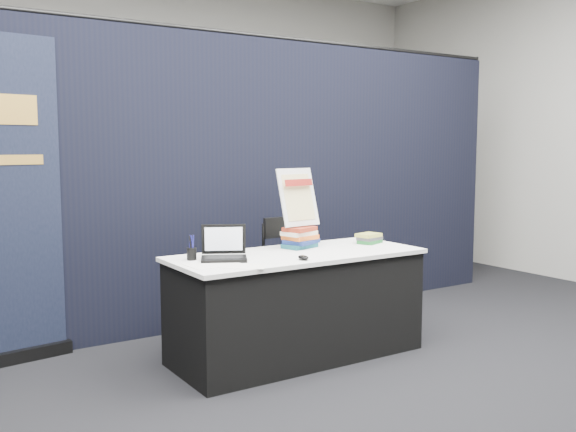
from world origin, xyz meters
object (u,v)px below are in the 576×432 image
at_px(book_stack_tall, 300,237).
at_px(stacking_chair, 296,271).
at_px(info_sign, 298,198).
at_px(laptop, 221,251).
at_px(display_table, 297,305).
at_px(book_stack_short, 369,238).

distance_m(book_stack_tall, stacking_chair, 0.39).
height_order(book_stack_tall, info_sign, info_sign).
relative_size(laptop, book_stack_tall, 1.31).
xyz_separation_m(display_table, book_stack_tall, (0.15, 0.18, 0.45)).
xyz_separation_m(info_sign, stacking_chair, (0.11, 0.18, -0.60)).
bearing_deg(book_stack_tall, display_table, -129.87).
distance_m(info_sign, stacking_chair, 0.63).
distance_m(book_stack_tall, book_stack_short, 0.57).
bearing_deg(book_stack_short, display_table, -174.95).
bearing_deg(info_sign, book_stack_tall, -96.61).
height_order(display_table, book_stack_short, book_stack_short).
xyz_separation_m(laptop, book_stack_tall, (0.72, 0.13, 0.02)).
xyz_separation_m(display_table, stacking_chair, (0.26, 0.39, 0.15)).
bearing_deg(book_stack_tall, book_stack_short, -11.63).
relative_size(book_stack_short, info_sign, 0.48).
height_order(book_stack_tall, book_stack_short, book_stack_tall).
bearing_deg(laptop, book_stack_tall, 37.11).
relative_size(display_table, book_stack_tall, 6.59).
bearing_deg(stacking_chair, book_stack_tall, -121.29).
height_order(info_sign, stacking_chair, info_sign).
bearing_deg(book_stack_tall, stacking_chair, 63.00).
bearing_deg(laptop, book_stack_short, 27.45).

